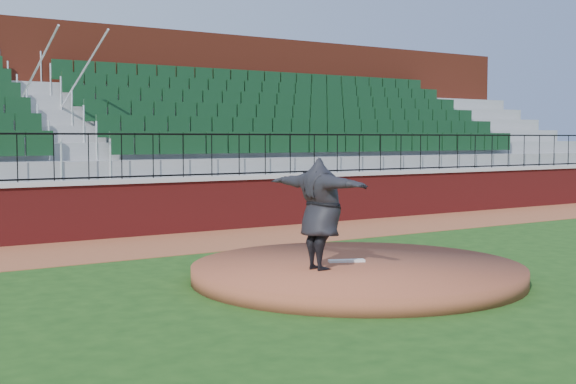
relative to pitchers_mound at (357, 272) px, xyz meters
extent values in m
plane|color=#1A3F12|center=(-0.28, 0.01, -0.12)|extent=(90.00, 90.00, 0.00)
cube|color=brown|center=(-0.28, 5.41, -0.12)|extent=(34.00, 3.20, 0.01)
cube|color=maroon|center=(-0.28, 7.01, 0.47)|extent=(34.00, 0.35, 1.20)
cube|color=#B7B7B7|center=(-0.28, 7.01, 1.12)|extent=(34.00, 0.45, 0.10)
cube|color=maroon|center=(-0.28, 12.53, 2.62)|extent=(34.00, 0.50, 5.50)
cylinder|color=brown|center=(0.00, 0.00, 0.00)|extent=(5.15, 5.15, 0.25)
cube|color=silver|center=(0.00, 0.25, 0.14)|extent=(0.58, 0.37, 0.04)
imported|color=black|center=(-0.77, -0.08, 0.96)|extent=(0.77, 2.10, 1.67)
camera|label=1|loc=(-7.52, -9.25, 2.08)|focal=48.06mm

